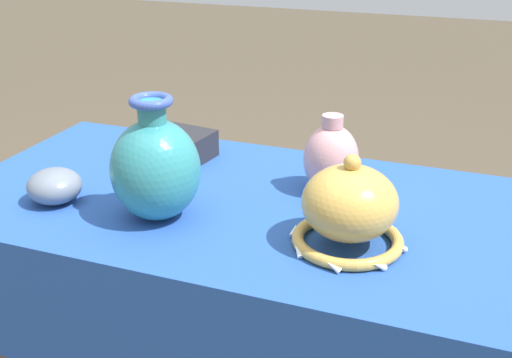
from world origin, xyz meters
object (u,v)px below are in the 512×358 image
object	(u,v)px
vase_dome_bell	(349,210)
jar_round_rose	(331,158)
mosaic_tile_box	(177,145)
bowl_shallow_slate	(55,186)
vase_tall_bulbous	(155,167)

from	to	relation	value
vase_dome_bell	jar_round_rose	size ratio (longest dim) A/B	1.26
vase_dome_bell	jar_round_rose	bearing A→B (deg)	112.52
mosaic_tile_box	bowl_shallow_slate	world-z (taller)	bowl_shallow_slate
mosaic_tile_box	jar_round_rose	bearing A→B (deg)	-0.66
jar_round_rose	bowl_shallow_slate	bearing A→B (deg)	-153.83
vase_dome_bell	bowl_shallow_slate	world-z (taller)	vase_dome_bell
vase_dome_bell	bowl_shallow_slate	xyz separation A→B (m)	(-0.61, -0.04, -0.04)
jar_round_rose	mosaic_tile_box	bearing A→B (deg)	171.41
vase_dome_bell	mosaic_tile_box	bearing A→B (deg)	150.21
vase_tall_bulbous	mosaic_tile_box	size ratio (longest dim) A/B	1.40
vase_dome_bell	mosaic_tile_box	size ratio (longest dim) A/B	1.22
vase_tall_bulbous	mosaic_tile_box	bearing A→B (deg)	110.46
mosaic_tile_box	vase_dome_bell	bearing A→B (deg)	-21.86
jar_round_rose	vase_dome_bell	bearing A→B (deg)	-67.48
vase_tall_bulbous	vase_dome_bell	distance (m)	0.38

